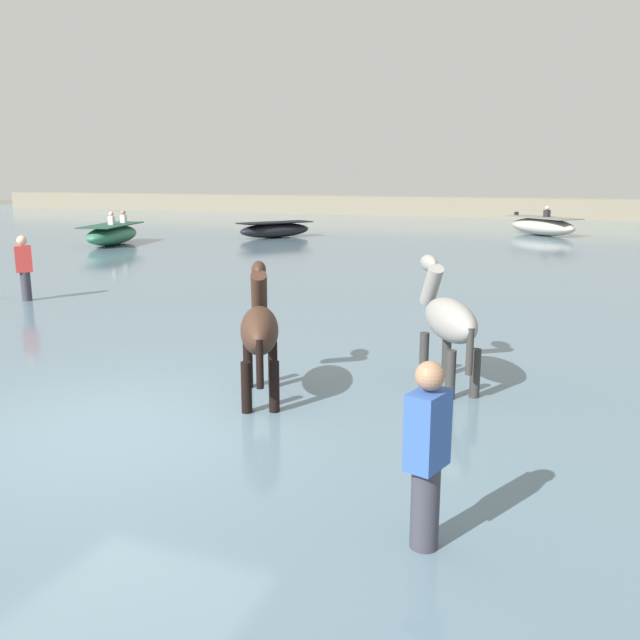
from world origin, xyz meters
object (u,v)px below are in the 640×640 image
horse_lead_grey (448,322)px  boat_near_port (112,234)px  boat_far_inshore (275,230)px  person_wading_mid (426,469)px  person_wading_close (25,273)px  boat_distant_east (542,226)px  horse_trailing_dark_bay (260,332)px

horse_lead_grey → boat_near_port: horse_lead_grey is taller
boat_far_inshore → boat_near_port: (-4.44, -4.90, 0.06)m
boat_near_port → person_wading_mid: (15.76, -16.13, 0.21)m
person_wading_mid → person_wading_close: bearing=148.1°
horse_lead_grey → boat_distant_east: (-0.39, 22.73, -0.40)m
horse_trailing_dark_bay → boat_far_inshore: bearing=115.3°
person_wading_close → person_wading_mid: same height
person_wading_close → person_wading_mid: bearing=-31.9°
horse_lead_grey → person_wading_close: size_ratio=1.11×
horse_lead_grey → person_wading_close: 9.54m
boat_far_inshore → boat_distant_east: bearing=27.7°
boat_far_inshore → person_wading_mid: bearing=-61.7°
horse_trailing_dark_bay → boat_far_inshore: horse_trailing_dark_bay is taller
boat_far_inshore → boat_distant_east: 11.66m
person_wading_mid → boat_far_inshore: bearing=118.3°
boat_far_inshore → boat_distant_east: size_ratio=0.95×
boat_distant_east → person_wading_mid: bearing=-87.9°
person_wading_mid → boat_distant_east: bearing=92.1°
horse_lead_grey → person_wading_mid: bearing=-80.8°
person_wading_close → person_wading_mid: 11.59m
horse_lead_grey → boat_near_port: 19.58m
boat_near_port → horse_lead_grey: bearing=-39.3°
boat_near_port → person_wading_mid: person_wading_mid is taller
horse_trailing_dark_bay → person_wading_close: (-7.32, 3.67, -0.19)m
boat_near_port → boat_distant_east: (14.77, 10.33, 0.01)m
person_wading_close → boat_near_port: bearing=120.6°
boat_near_port → person_wading_mid: bearing=-45.7°
horse_trailing_dark_bay → boat_near_port: bearing=134.1°
boat_near_port → boat_distant_east: bearing=35.0°
horse_lead_grey → person_wading_close: horse_lead_grey is taller
horse_lead_grey → person_wading_mid: (0.61, -3.73, -0.21)m
boat_far_inshore → horse_lead_grey: bearing=-58.2°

